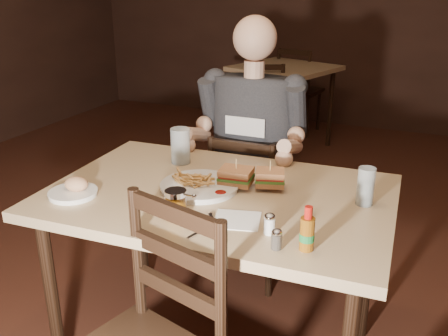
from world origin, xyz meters
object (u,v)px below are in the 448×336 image
at_px(chair_far, 252,206).
at_px(hot_sauce, 307,228).
at_px(main_table, 219,210).
at_px(bg_chair_near, 264,118).
at_px(glass_right, 366,186).
at_px(syrup_dispenser, 176,204).
at_px(diner, 250,118).
at_px(glass_left, 180,146).
at_px(dinner_plate, 200,187).
at_px(bg_table, 284,76).
at_px(side_plate, 73,194).
at_px(bg_chair_far, 299,90).

relative_size(chair_far, hot_sauce, 5.77).
height_order(main_table, bg_chair_near, bg_chair_near).
bearing_deg(glass_right, syrup_dispenser, -147.79).
bearing_deg(diner, syrup_dispenser, -87.01).
relative_size(glass_left, glass_right, 1.12).
distance_m(diner, glass_right, 0.79).
height_order(chair_far, glass_left, glass_left).
height_order(chair_far, diner, diner).
height_order(diner, dinner_plate, diner).
bearing_deg(hot_sauce, bg_chair_near, 111.83).
bearing_deg(glass_left, hot_sauce, -36.05).
bearing_deg(bg_table, side_plate, -87.58).
relative_size(glass_right, side_plate, 0.79).
xyz_separation_m(main_table, hot_sauce, (0.42, -0.28, 0.15)).
bearing_deg(chair_far, bg_table, -77.38).
relative_size(bg_table, side_plate, 5.71).
distance_m(bg_chair_far, dinner_plate, 3.45).
relative_size(glass_right, syrup_dispenser, 1.43).
bearing_deg(bg_table, bg_chair_near, -90.00).
xyz_separation_m(bg_chair_far, glass_left, (0.33, -3.17, 0.41)).
relative_size(bg_chair_near, diner, 0.89).
bearing_deg(glass_left, side_plate, -112.88).
height_order(bg_table, diner, diner).
height_order(dinner_plate, glass_left, glass_left).
bearing_deg(dinner_plate, main_table, 2.91).
distance_m(bg_chair_far, diner, 2.88).
xyz_separation_m(bg_chair_far, dinner_plate, (0.54, -3.39, 0.34)).
relative_size(bg_table, glass_left, 6.49).
distance_m(bg_chair_near, diner, 1.84).
relative_size(main_table, dinner_plate, 4.50).
bearing_deg(glass_right, bg_chair_far, 109.15).
bearing_deg(main_table, syrup_dispenser, -100.59).
distance_m(diner, hot_sauce, 1.02).
bearing_deg(syrup_dispenser, hot_sauce, -7.34).
xyz_separation_m(bg_chair_near, diner, (0.52, -1.70, 0.48)).
bearing_deg(side_plate, glass_right, 19.71).
bearing_deg(main_table, chair_far, 98.82).
bearing_deg(main_table, bg_chair_near, 105.03).
xyz_separation_m(bg_table, chair_far, (0.52, -2.20, -0.27)).
height_order(bg_table, side_plate, side_plate).
distance_m(bg_table, bg_chair_near, 0.61).
bearing_deg(bg_table, glass_left, -82.78).
xyz_separation_m(bg_table, bg_chair_far, (0.00, 0.55, -0.24)).
xyz_separation_m(diner, syrup_dispenser, (0.05, -0.84, -0.08)).
bearing_deg(bg_table, bg_chair_far, 90.00).
bearing_deg(glass_right, bg_chair_near, 117.58).
distance_m(main_table, bg_table, 2.91).
distance_m(dinner_plate, hot_sauce, 0.57).
distance_m(dinner_plate, glass_right, 0.62).
xyz_separation_m(chair_far, glass_left, (-0.18, -0.42, 0.44)).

